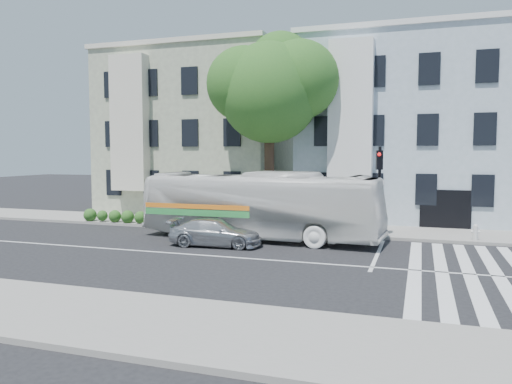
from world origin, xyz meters
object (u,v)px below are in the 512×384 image
at_px(bus, 260,206).
at_px(sedan, 215,233).
at_px(traffic_signal, 379,180).
at_px(fire_hydrant, 475,232).

bearing_deg(bus, sedan, 154.01).
distance_m(bus, sedan, 2.87).
bearing_deg(sedan, traffic_signal, -64.74).
bearing_deg(traffic_signal, fire_hydrant, -11.50).
bearing_deg(bus, fire_hydrant, -73.23).
bearing_deg(sedan, bus, -34.99).
xyz_separation_m(bus, fire_hydrant, (9.80, 2.11, -1.11)).
bearing_deg(traffic_signal, bus, 177.62).
xyz_separation_m(bus, traffic_signal, (5.46, 1.58, 1.25)).
height_order(traffic_signal, fire_hydrant, traffic_signal).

